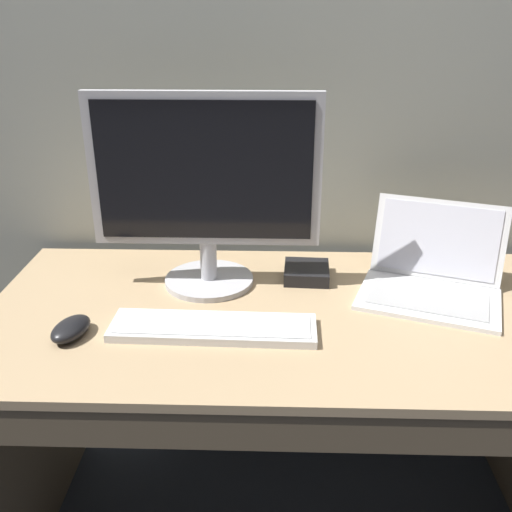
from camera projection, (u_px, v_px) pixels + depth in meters
name	position (u px, v px, depth m)	size (l,w,h in m)	color
desk	(289.00, 401.00, 1.45)	(1.45, 0.71, 0.73)	tan
laptop_white	(433.00, 273.00, 1.43)	(0.40, 0.37, 0.21)	white
external_monitor	(205.00, 189.00, 1.38)	(0.56, 0.23, 0.49)	#B7B7BC
wired_keyboard	(213.00, 328.00, 1.27)	(0.46, 0.14, 0.02)	white
computer_mouse	(71.00, 329.00, 1.24)	(0.07, 0.11, 0.04)	black
external_drive_box	(307.00, 272.00, 1.51)	(0.12, 0.12, 0.03)	black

